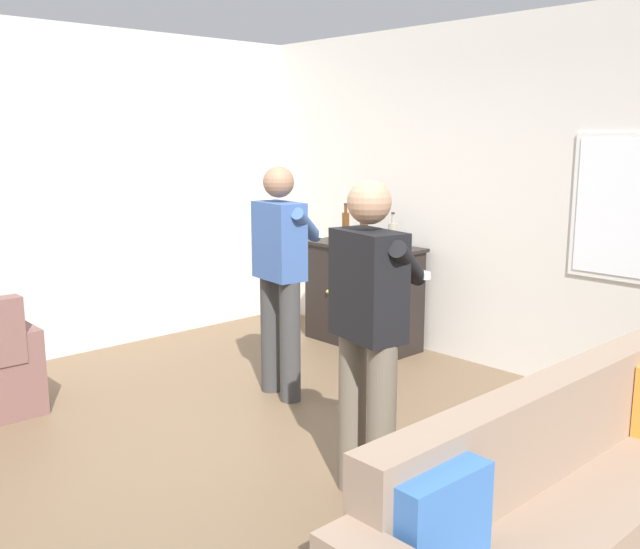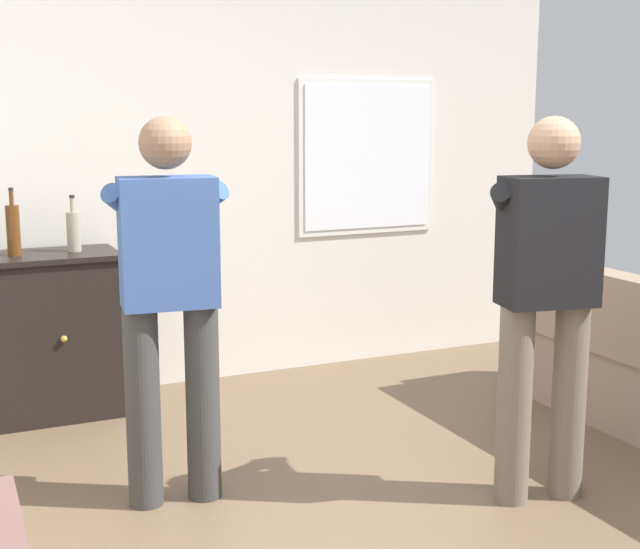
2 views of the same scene
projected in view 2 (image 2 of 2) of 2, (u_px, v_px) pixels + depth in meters
name	position (u px, v px, depth m)	size (l,w,h in m)	color
wall_back_with_window	(192.00, 160.00, 5.52)	(5.20, 0.15, 2.80)	silver
sideboard_cabinet	(17.00, 338.00, 4.91)	(1.12, 0.49, 0.93)	black
bottle_wine_green	(74.00, 230.00, 4.95)	(0.08, 0.08, 0.31)	gray
bottle_spirits_clear	(13.00, 229.00, 4.80)	(0.07, 0.07, 0.37)	#593314
person_standing_left	(169.00, 293.00, 3.79)	(0.55, 0.50, 1.68)	#383838
person_standing_right	(546.00, 291.00, 3.82)	(0.55, 0.51, 1.68)	#6B6051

